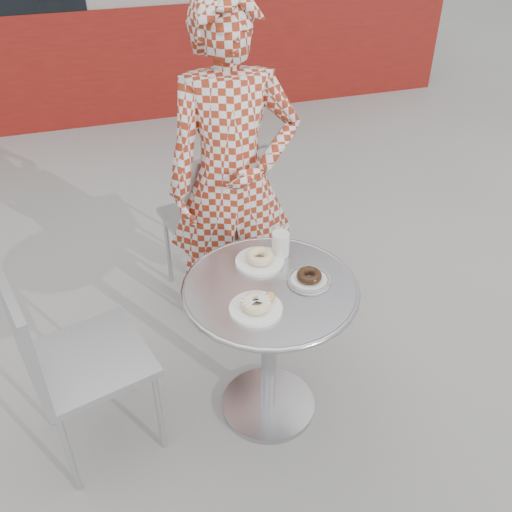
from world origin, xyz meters
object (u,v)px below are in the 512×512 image
object	(u,v)px
bistro_table	(270,320)
plate_checker	(309,278)
seated_person	(233,182)
chair_far	(213,250)
plate_far	(260,259)
plate_near	(257,305)
chair_left	(94,393)
milk_cup	(281,243)

from	to	relation	value
bistro_table	plate_checker	distance (m)	0.24
seated_person	plate_checker	distance (m)	0.66
chair_far	plate_checker	bearing A→B (deg)	91.01
chair_far	plate_checker	world-z (taller)	chair_far
plate_far	plate_near	bearing A→B (deg)	-109.96
plate_checker	plate_near	bearing A→B (deg)	-157.94
seated_person	plate_near	world-z (taller)	seated_person
seated_person	plate_far	distance (m)	0.48
bistro_table	plate_near	distance (m)	0.24
bistro_table	plate_checker	xyz separation A→B (m)	(0.16, -0.01, 0.19)
bistro_table	plate_far	size ratio (longest dim) A/B	3.54
chair_far	chair_left	xyz separation A→B (m)	(-0.71, -0.83, -0.01)
chair_far	plate_checker	size ratio (longest dim) A/B	5.44
chair_far	milk_cup	bearing A→B (deg)	90.56
plate_far	milk_cup	bearing A→B (deg)	17.31
seated_person	chair_left	bearing A→B (deg)	-137.75
seated_person	plate_checker	bearing A→B (deg)	-72.65
chair_far	seated_person	xyz separation A→B (m)	(0.05, -0.27, 0.55)
plate_near	milk_cup	size ratio (longest dim) A/B	1.58
chair_far	seated_person	distance (m)	0.62
bistro_table	chair_left	distance (m)	0.78
seated_person	plate_checker	xyz separation A→B (m)	(0.13, -0.64, -0.12)
plate_near	plate_checker	bearing A→B (deg)	22.06
chair_left	seated_person	xyz separation A→B (m)	(0.76, 0.57, 0.56)
chair_left	plate_far	size ratio (longest dim) A/B	4.57
chair_far	milk_cup	xyz separation A→B (m)	(0.13, -0.70, 0.48)
plate_far	chair_left	bearing A→B (deg)	-172.15
seated_person	milk_cup	bearing A→B (deg)	-73.24
bistro_table	milk_cup	world-z (taller)	milk_cup
chair_left	seated_person	size ratio (longest dim) A/B	0.54
plate_near	plate_checker	world-z (taller)	plate_near
chair_left	plate_far	bearing A→B (deg)	-97.09
plate_checker	milk_cup	bearing A→B (deg)	102.86
plate_near	chair_left	bearing A→B (deg)	165.06
seated_person	plate_checker	size ratio (longest dim) A/B	9.69
bistro_table	plate_near	size ratio (longest dim) A/B	3.58
bistro_table	chair_left	bearing A→B (deg)	175.51
chair_far	plate_near	distance (m)	1.10
plate_checker	milk_cup	distance (m)	0.22
chair_left	plate_near	size ratio (longest dim) A/B	4.63
bistro_table	plate_far	distance (m)	0.25
seated_person	plate_far	xyz separation A→B (m)	(-0.02, -0.46, -0.12)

